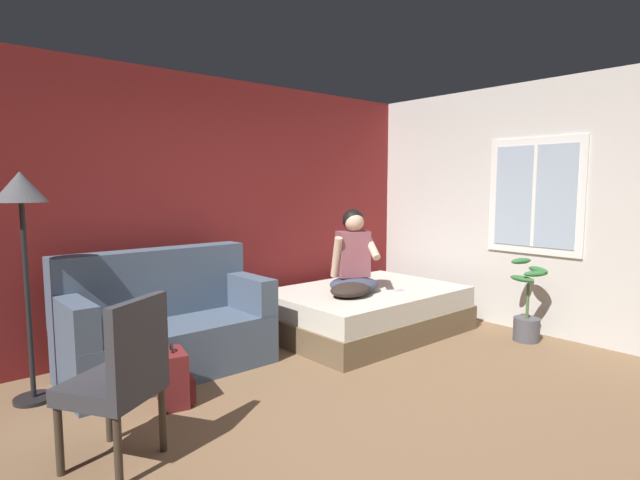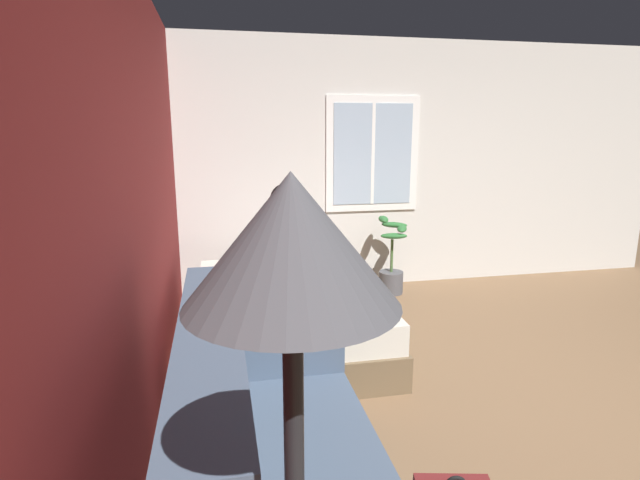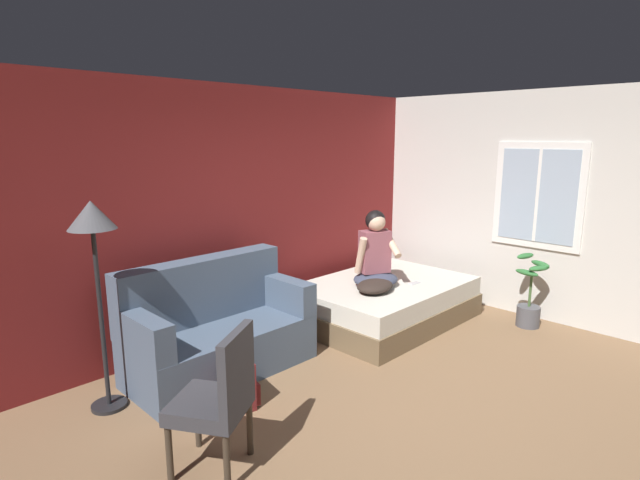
{
  "view_description": "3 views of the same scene",
  "coord_description": "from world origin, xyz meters",
  "px_view_note": "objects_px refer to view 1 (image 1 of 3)",
  "views": [
    {
      "loc": [
        -2.21,
        -2.14,
        1.6
      ],
      "look_at": [
        0.69,
        1.21,
        1.11
      ],
      "focal_mm": 28.0,
      "sensor_mm": 36.0,
      "label": 1
    },
    {
      "loc": [
        -2.26,
        2.07,
        1.76
      ],
      "look_at": [
        0.8,
        1.44,
        1.06
      ],
      "focal_mm": 28.0,
      "sensor_mm": 36.0,
      "label": 2
    },
    {
      "loc": [
        -2.91,
        -1.88,
        2.18
      ],
      "look_at": [
        0.48,
        1.48,
        1.17
      ],
      "focal_mm": 28.0,
      "sensor_mm": 36.0,
      "label": 3
    }
  ],
  "objects_px": {
    "bed": "(366,311)",
    "person_seated": "(353,258)",
    "backpack": "(174,379)",
    "potted_plant": "(527,312)",
    "side_chair": "(121,375)",
    "throw_pillow": "(351,290)",
    "couch": "(166,326)",
    "floor_lamp": "(22,209)",
    "cell_phone": "(398,290)"
  },
  "relations": [
    {
      "from": "bed",
      "to": "throw_pillow",
      "type": "bearing_deg",
      "value": -158.48
    },
    {
      "from": "backpack",
      "to": "potted_plant",
      "type": "bearing_deg",
      "value": -15.7
    },
    {
      "from": "person_seated",
      "to": "potted_plant",
      "type": "xyz_separation_m",
      "value": [
        1.23,
        -1.3,
        -0.53
      ]
    },
    {
      "from": "couch",
      "to": "person_seated",
      "type": "relative_size",
      "value": 1.94
    },
    {
      "from": "throw_pillow",
      "to": "cell_phone",
      "type": "distance_m",
      "value": 0.6
    },
    {
      "from": "side_chair",
      "to": "potted_plant",
      "type": "relative_size",
      "value": 1.15
    },
    {
      "from": "backpack",
      "to": "floor_lamp",
      "type": "bearing_deg",
      "value": 136.03
    },
    {
      "from": "floor_lamp",
      "to": "person_seated",
      "type": "bearing_deg",
      "value": -7.76
    },
    {
      "from": "cell_phone",
      "to": "couch",
      "type": "bearing_deg",
      "value": 80.63
    },
    {
      "from": "backpack",
      "to": "cell_phone",
      "type": "xyz_separation_m",
      "value": [
        2.56,
        0.06,
        0.29
      ]
    },
    {
      "from": "bed",
      "to": "cell_phone",
      "type": "relative_size",
      "value": 14.29
    },
    {
      "from": "couch",
      "to": "side_chair",
      "type": "distance_m",
      "value": 1.5
    },
    {
      "from": "side_chair",
      "to": "backpack",
      "type": "relative_size",
      "value": 2.14
    },
    {
      "from": "person_seated",
      "to": "floor_lamp",
      "type": "height_order",
      "value": "floor_lamp"
    },
    {
      "from": "bed",
      "to": "couch",
      "type": "xyz_separation_m",
      "value": [
        -2.13,
        0.35,
        0.16
      ]
    },
    {
      "from": "side_chair",
      "to": "throw_pillow",
      "type": "distance_m",
      "value": 2.66
    },
    {
      "from": "bed",
      "to": "person_seated",
      "type": "bearing_deg",
      "value": -179.53
    },
    {
      "from": "cell_phone",
      "to": "person_seated",
      "type": "bearing_deg",
      "value": 59.8
    },
    {
      "from": "person_seated",
      "to": "cell_phone",
      "type": "relative_size",
      "value": 6.08
    },
    {
      "from": "bed",
      "to": "potted_plant",
      "type": "distance_m",
      "value": 1.66
    },
    {
      "from": "floor_lamp",
      "to": "potted_plant",
      "type": "xyz_separation_m",
      "value": [
        4.17,
        -1.7,
        -1.13
      ]
    },
    {
      "from": "person_seated",
      "to": "floor_lamp",
      "type": "bearing_deg",
      "value": 172.24
    },
    {
      "from": "person_seated",
      "to": "backpack",
      "type": "distance_m",
      "value": 2.29
    },
    {
      "from": "side_chair",
      "to": "throw_pillow",
      "type": "xyz_separation_m",
      "value": [
        2.55,
        0.75,
        0.02
      ]
    },
    {
      "from": "bed",
      "to": "potted_plant",
      "type": "bearing_deg",
      "value": -51.7
    },
    {
      "from": "side_chair",
      "to": "floor_lamp",
      "type": "bearing_deg",
      "value": 98.94
    },
    {
      "from": "couch",
      "to": "cell_phone",
      "type": "xyz_separation_m",
      "value": [
        2.31,
        -0.63,
        0.09
      ]
    },
    {
      "from": "bed",
      "to": "backpack",
      "type": "xyz_separation_m",
      "value": [
        -2.38,
        -0.34,
        -0.04
      ]
    },
    {
      "from": "couch",
      "to": "throw_pillow",
      "type": "distance_m",
      "value": 1.81
    },
    {
      "from": "floor_lamp",
      "to": "cell_phone",
      "type": "bearing_deg",
      "value": -11.61
    },
    {
      "from": "cell_phone",
      "to": "floor_lamp",
      "type": "height_order",
      "value": "floor_lamp"
    },
    {
      "from": "throw_pillow",
      "to": "side_chair",
      "type": "bearing_deg",
      "value": -163.52
    },
    {
      "from": "throw_pillow",
      "to": "potted_plant",
      "type": "height_order",
      "value": "potted_plant"
    },
    {
      "from": "couch",
      "to": "floor_lamp",
      "type": "relative_size",
      "value": 1.0
    },
    {
      "from": "backpack",
      "to": "floor_lamp",
      "type": "height_order",
      "value": "floor_lamp"
    },
    {
      "from": "backpack",
      "to": "potted_plant",
      "type": "xyz_separation_m",
      "value": [
        3.4,
        -0.96,
        0.11
      ]
    },
    {
      "from": "side_chair",
      "to": "floor_lamp",
      "type": "relative_size",
      "value": 0.58
    },
    {
      "from": "throw_pillow",
      "to": "potted_plant",
      "type": "bearing_deg",
      "value": -38.92
    },
    {
      "from": "bed",
      "to": "cell_phone",
      "type": "height_order",
      "value": "cell_phone"
    },
    {
      "from": "throw_pillow",
      "to": "cell_phone",
      "type": "relative_size",
      "value": 3.33
    },
    {
      "from": "bed",
      "to": "backpack",
      "type": "bearing_deg",
      "value": -171.77
    },
    {
      "from": "potted_plant",
      "to": "backpack",
      "type": "bearing_deg",
      "value": 164.3
    },
    {
      "from": "floor_lamp",
      "to": "bed",
      "type": "bearing_deg",
      "value": -7.23
    },
    {
      "from": "side_chair",
      "to": "throw_pillow",
      "type": "height_order",
      "value": "side_chair"
    },
    {
      "from": "couch",
      "to": "floor_lamp",
      "type": "xyz_separation_m",
      "value": [
        -1.02,
        0.05,
        1.04
      ]
    },
    {
      "from": "backpack",
      "to": "throw_pillow",
      "type": "relative_size",
      "value": 0.95
    },
    {
      "from": "bed",
      "to": "floor_lamp",
      "type": "height_order",
      "value": "floor_lamp"
    },
    {
      "from": "couch",
      "to": "throw_pillow",
      "type": "relative_size",
      "value": 3.55
    },
    {
      "from": "side_chair",
      "to": "person_seated",
      "type": "xyz_separation_m",
      "value": [
        2.74,
        0.91,
        0.3
      ]
    },
    {
      "from": "throw_pillow",
      "to": "person_seated",
      "type": "bearing_deg",
      "value": 39.15
    }
  ]
}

